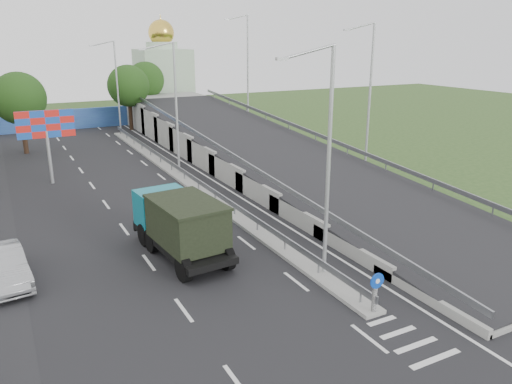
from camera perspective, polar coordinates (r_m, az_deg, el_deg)
ground at (r=19.44m, az=17.58°, el=-16.28°), size 160.00×160.00×0.00m
road_surface at (r=33.99m, az=-10.66°, el=-1.07°), size 26.00×90.00×0.04m
median at (r=38.48m, az=-8.18°, el=1.37°), size 1.00×44.00×0.20m
overpass_ramp at (r=41.08m, az=1.64°, el=4.91°), size 10.00×50.00×3.50m
median_guardrail at (r=38.32m, az=-8.23°, el=2.30°), size 0.09×44.00×0.71m
sign_bollard at (r=20.25m, az=13.47°, el=-11.09°), size 0.64×0.23×1.67m
lamp_post_near at (r=21.47m, az=7.93°, el=4.50°), size 2.74×0.18×10.08m
lamp_post_mid at (r=39.27m, az=-9.39°, el=10.13°), size 2.74×0.18×10.08m
lamp_post_far at (r=58.51m, az=-15.78°, el=11.97°), size 2.74×0.18×10.08m
blue_wall at (r=64.22m, az=-20.22°, el=7.82°), size 30.00×0.50×2.40m
church at (r=74.57m, az=-10.53°, el=12.91°), size 7.00×7.00×13.80m
billboard at (r=39.65m, az=-22.87°, el=6.72°), size 4.00×0.24×5.50m
tree_left_mid at (r=51.34m, az=-25.45°, el=9.63°), size 4.80×4.80×7.60m
tree_median_far at (r=60.92m, az=-14.38°, el=11.66°), size 4.80×4.80×7.60m
tree_ramp_far at (r=68.67m, az=-12.50°, el=12.35°), size 4.80×4.80×7.60m
dump_truck at (r=25.03m, az=-8.70°, el=-3.50°), size 3.19×7.20×3.08m
parked_car_b at (r=24.94m, az=-26.86°, el=-7.59°), size 2.25×5.01×1.60m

